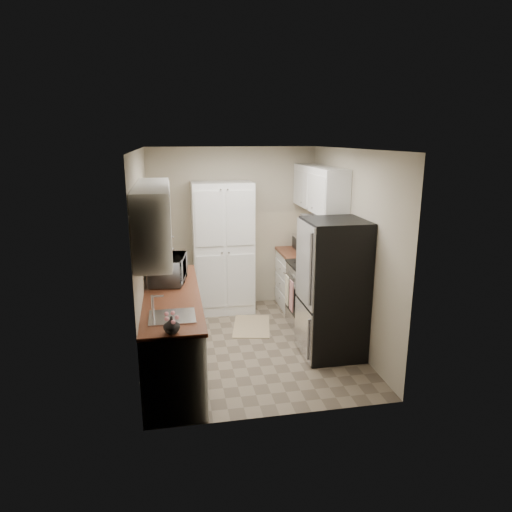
{
  "coord_description": "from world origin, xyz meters",
  "views": [
    {
      "loc": [
        -0.95,
        -5.4,
        2.63
      ],
      "look_at": [
        0.09,
        0.15,
        1.16
      ],
      "focal_mm": 32.0,
      "sensor_mm": 36.0,
      "label": 1
    }
  ],
  "objects_px": {
    "microwave": "(168,269)",
    "wine_bottle": "(166,261)",
    "pantry_cabinet": "(223,248)",
    "electric_range": "(315,296)",
    "refrigerator": "(333,289)",
    "toaster_oven": "(305,243)"
  },
  "relations": [
    {
      "from": "refrigerator",
      "to": "wine_bottle",
      "type": "xyz_separation_m",
      "value": [
        -1.99,
        0.93,
        0.21
      ]
    },
    {
      "from": "pantry_cabinet",
      "to": "microwave",
      "type": "height_order",
      "value": "pantry_cabinet"
    },
    {
      "from": "electric_range",
      "to": "wine_bottle",
      "type": "height_order",
      "value": "wine_bottle"
    },
    {
      "from": "wine_bottle",
      "to": "refrigerator",
      "type": "bearing_deg",
      "value": -25.17
    },
    {
      "from": "refrigerator",
      "to": "microwave",
      "type": "relative_size",
      "value": 2.91
    },
    {
      "from": "wine_bottle",
      "to": "toaster_oven",
      "type": "xyz_separation_m",
      "value": [
        2.12,
        0.72,
        -0.02
      ]
    },
    {
      "from": "microwave",
      "to": "wine_bottle",
      "type": "bearing_deg",
      "value": 11.31
    },
    {
      "from": "electric_range",
      "to": "wine_bottle",
      "type": "xyz_separation_m",
      "value": [
        -2.02,
        0.13,
        0.58
      ]
    },
    {
      "from": "electric_range",
      "to": "toaster_oven",
      "type": "height_order",
      "value": "toaster_oven"
    },
    {
      "from": "refrigerator",
      "to": "wine_bottle",
      "type": "distance_m",
      "value": 2.2
    },
    {
      "from": "pantry_cabinet",
      "to": "toaster_oven",
      "type": "relative_size",
      "value": 4.86
    },
    {
      "from": "microwave",
      "to": "toaster_oven",
      "type": "height_order",
      "value": "microwave"
    },
    {
      "from": "microwave",
      "to": "wine_bottle",
      "type": "relative_size",
      "value": 2.14
    },
    {
      "from": "pantry_cabinet",
      "to": "electric_range",
      "type": "xyz_separation_m",
      "value": [
        1.17,
        -0.93,
        -0.52
      ]
    },
    {
      "from": "electric_range",
      "to": "toaster_oven",
      "type": "bearing_deg",
      "value": 83.09
    },
    {
      "from": "pantry_cabinet",
      "to": "electric_range",
      "type": "height_order",
      "value": "pantry_cabinet"
    },
    {
      "from": "pantry_cabinet",
      "to": "toaster_oven",
      "type": "xyz_separation_m",
      "value": [
        1.28,
        -0.07,
        0.04
      ]
    },
    {
      "from": "pantry_cabinet",
      "to": "electric_range",
      "type": "relative_size",
      "value": 1.77
    },
    {
      "from": "wine_bottle",
      "to": "pantry_cabinet",
      "type": "bearing_deg",
      "value": 43.11
    },
    {
      "from": "electric_range",
      "to": "refrigerator",
      "type": "relative_size",
      "value": 0.66
    },
    {
      "from": "microwave",
      "to": "refrigerator",
      "type": "bearing_deg",
      "value": -93.55
    },
    {
      "from": "pantry_cabinet",
      "to": "microwave",
      "type": "xyz_separation_m",
      "value": [
        -0.82,
        -1.31,
        0.08
      ]
    }
  ]
}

